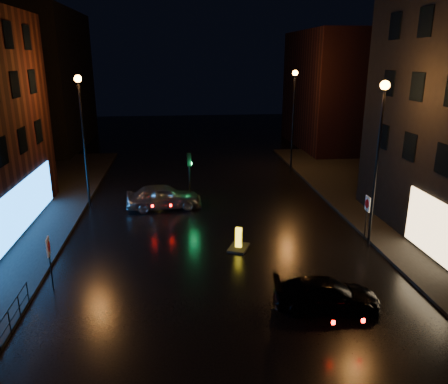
{
  "coord_description": "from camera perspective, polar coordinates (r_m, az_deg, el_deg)",
  "views": [
    {
      "loc": [
        -1.93,
        -13.99,
        9.43
      ],
      "look_at": [
        0.36,
        7.2,
        2.8
      ],
      "focal_mm": 35.0,
      "sensor_mm": 36.0,
      "label": 1
    }
  ],
  "objects": [
    {
      "name": "dark_sedan",
      "position": [
        17.83,
        13.23,
        -12.91
      ],
      "size": [
        4.3,
        2.19,
        1.2
      ],
      "primitive_type": "imported",
      "rotation": [
        0.0,
        0.0,
        1.44
      ],
      "color": "black",
      "rests_on": "ground"
    },
    {
      "name": "ground",
      "position": [
        16.98,
        1.46,
        -16.46
      ],
      "size": [
        120.0,
        120.0,
        0.0
      ],
      "primitive_type": "plane",
      "color": "black",
      "rests_on": "ground"
    },
    {
      "name": "building_far_right",
      "position": [
        49.13,
        14.37,
        12.75
      ],
      "size": [
        8.0,
        14.0,
        12.0
      ],
      "primitive_type": "cube",
      "color": "black",
      "rests_on": "ground"
    },
    {
      "name": "street_lamp_rfar",
      "position": [
        37.48,
        9.09,
        11.14
      ],
      "size": [
        0.44,
        0.44,
        8.37
      ],
      "color": "black",
      "rests_on": "ground"
    },
    {
      "name": "road_sign_left",
      "position": [
        19.56,
        -21.91,
        -7.19
      ],
      "size": [
        0.13,
        0.56,
        2.33
      ],
      "rotation": [
        0.0,
        0.0,
        0.12
      ],
      "color": "black",
      "rests_on": "ground"
    },
    {
      "name": "building_far_left",
      "position": [
        51.03,
        -22.8,
        13.25
      ],
      "size": [
        8.0,
        16.0,
        14.0
      ],
      "primitive_type": "cube",
      "color": "black",
      "rests_on": "ground"
    },
    {
      "name": "bollard_near",
      "position": [
        22.49,
        1.91,
        -6.82
      ],
      "size": [
        1.33,
        1.55,
        1.15
      ],
      "rotation": [
        0.0,
        0.0,
        -0.42
      ],
      "color": "black",
      "rests_on": "ground"
    },
    {
      "name": "traffic_signal",
      "position": [
        29.39,
        -4.45,
        -0.46
      ],
      "size": [
        1.4,
        2.4,
        3.45
      ],
      "color": "black",
      "rests_on": "ground"
    },
    {
      "name": "street_lamp_lfar",
      "position": [
        28.86,
        -18.06,
        8.74
      ],
      "size": [
        0.44,
        0.44,
        8.37
      ],
      "color": "black",
      "rests_on": "ground"
    },
    {
      "name": "road_sign_right",
      "position": [
        24.16,
        18.2,
        -1.94
      ],
      "size": [
        0.09,
        0.59,
        2.45
      ],
      "rotation": [
        0.0,
        0.0,
        3.11
      ],
      "color": "black",
      "rests_on": "ground"
    },
    {
      "name": "silver_hatchback",
      "position": [
        28.41,
        -7.97,
        -0.59
      ],
      "size": [
        4.82,
        2.27,
        1.59
      ],
      "primitive_type": "imported",
      "rotation": [
        0.0,
        0.0,
        1.65
      ],
      "color": "#9EA1A5",
      "rests_on": "ground"
    },
    {
      "name": "street_lamp_rnear",
      "position": [
        22.57,
        19.61,
        6.41
      ],
      "size": [
        0.44,
        0.44,
        8.37
      ],
      "color": "black",
      "rests_on": "ground"
    },
    {
      "name": "bollard_far",
      "position": [
        29.58,
        -8.51,
        -1.07
      ],
      "size": [
        0.89,
        1.22,
        1.0
      ],
      "rotation": [
        0.0,
        0.0,
        0.12
      ],
      "color": "black",
      "rests_on": "ground"
    }
  ]
}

